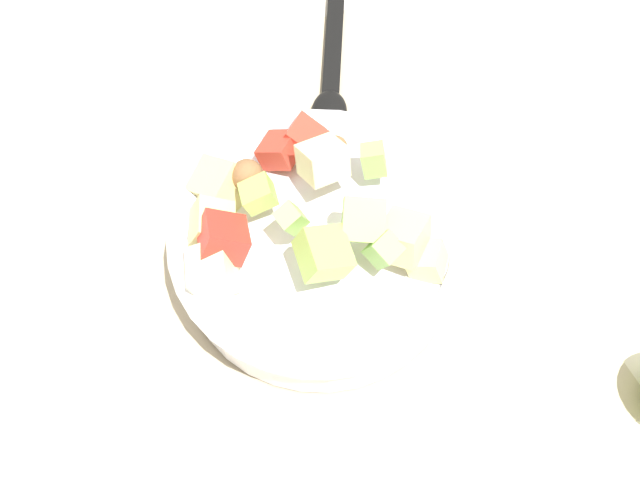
{
  "coord_description": "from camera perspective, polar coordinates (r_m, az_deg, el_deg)",
  "views": [
    {
      "loc": [
        -0.33,
        0.16,
        0.66
      ],
      "look_at": [
        -0.02,
        0.01,
        0.05
      ],
      "focal_mm": 45.83,
      "sensor_mm": 36.0,
      "label": 1
    }
  ],
  "objects": [
    {
      "name": "ground_plane",
      "position": [
        0.75,
        0.11,
        -0.67
      ],
      "size": [
        2.4,
        2.4,
        0.0
      ],
      "primitive_type": "plane",
      "color": "silver"
    },
    {
      "name": "placemat",
      "position": [
        0.75,
        0.11,
        -0.56
      ],
      "size": [
        0.52,
        0.37,
        0.01
      ],
      "primitive_type": "cube",
      "color": "tan",
      "rests_on": "ground_plane"
    },
    {
      "name": "salad_bowl",
      "position": [
        0.7,
        -0.15,
        -0.19
      ],
      "size": [
        0.26,
        0.26,
        0.12
      ],
      "color": "white",
      "rests_on": "placemat"
    },
    {
      "name": "serving_spoon",
      "position": [
        0.85,
        0.78,
        11.03
      ],
      "size": [
        0.2,
        0.12,
        0.01
      ],
      "color": "black",
      "rests_on": "placemat"
    }
  ]
}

